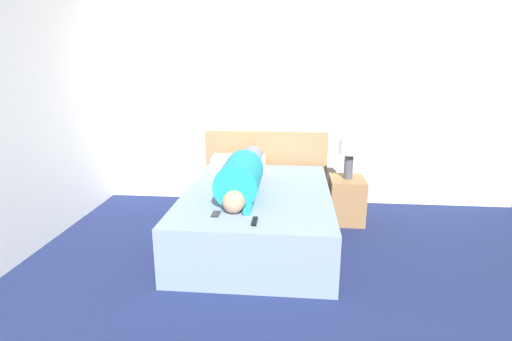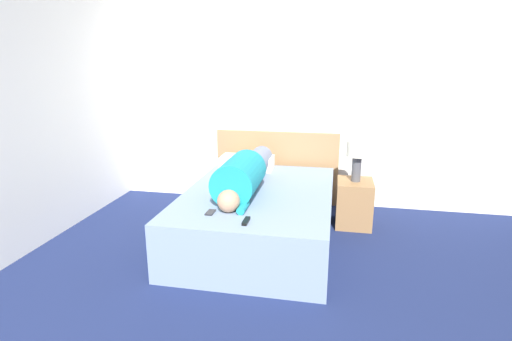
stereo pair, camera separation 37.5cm
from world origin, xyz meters
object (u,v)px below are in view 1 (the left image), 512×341
Objects in this scene: bed at (257,215)px; table_lamp at (349,151)px; tv_remote at (255,221)px; person_lying at (243,174)px; cell_phone at (216,214)px; pillow_near_headboard at (239,163)px; nightstand at (346,200)px.

table_lamp is (0.96, 0.58, 0.55)m from bed.
person_lying is at bearing 103.37° from tv_remote.
tv_remote reaches higher than cell_phone.
bed is 0.45m from person_lying.
pillow_near_headboard is at bearing 90.45° from cell_phone.
nightstand is 1.69m from tv_remote.
table_lamp is 0.72× the size of pillow_near_headboard.
tv_remote is at bearing -77.72° from pillow_near_headboard.
cell_phone is (0.01, -1.48, -0.07)m from pillow_near_headboard.
pillow_near_headboard is at bearing 102.28° from tv_remote.
bed is at bearing 66.84° from cell_phone.
table_lamp is 1.79m from cell_phone.
cell_phone is at bearing -134.76° from nightstand.
tv_remote is 1.15× the size of cell_phone.
pillow_near_headboard is 1.48m from cell_phone.
cell_phone is (-1.25, -1.26, 0.27)m from nightstand.
person_lying is 11.04× the size of tv_remote.
pillow_near_headboard reaches higher than cell_phone.
person_lying is 12.74× the size of cell_phone.
tv_remote is at bearing -22.55° from cell_phone.
pillow_near_headboard is 4.76× the size of cell_phone.
table_lamp is (-0.00, -0.00, 0.56)m from nightstand.
pillow_near_headboard is 4.13× the size of tv_remote.
nightstand is at bearing 75.96° from table_lamp.
table_lamp reaches higher than person_lying.
person_lying is (-1.10, -0.57, -0.13)m from table_lamp.
tv_remote reaches higher than bed.
pillow_near_headboard is at bearing 169.91° from table_lamp.
table_lamp is at bearing 27.55° from person_lying.
table_lamp reaches higher than pillow_near_headboard.
bed is at bearing -148.74° from nightstand.
tv_remote is (0.05, -0.82, 0.27)m from bed.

